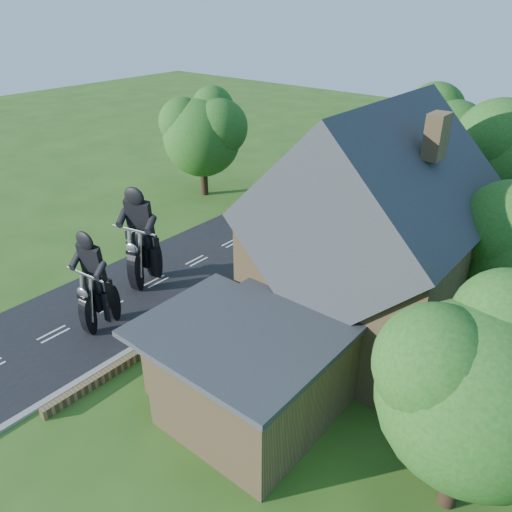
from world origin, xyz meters
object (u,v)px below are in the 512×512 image
Objects in this scene: house at (369,245)px; motorcycle_follow at (146,270)px; annex at (253,372)px; garden_wall at (242,290)px; motorcycle_lead at (101,313)px.

motorcycle_follow is at bearing -162.22° from house.
annex is at bearing 149.03° from motorcycle_follow.
annex reaches higher than motorcycle_follow.
house is at bearing 9.17° from garden_wall.
motorcycle_follow reaches higher than motorcycle_lead.
house is at bearing -147.94° from motorcycle_lead.
garden_wall is 5.18m from motorcycle_follow.
annex is (5.57, -5.80, 1.57)m from garden_wall.
house reaches higher than annex.
annex is at bearing 176.97° from motorcycle_lead.
annex is 10.69m from motorcycle_follow.
motorcycle_lead is 4.05m from motorcycle_follow.
annex is (-0.62, -6.80, -2.58)m from house.
motorcycle_lead is (-3.09, -6.22, 0.53)m from garden_wall.
motorcycle_follow is (-10.72, -3.44, -3.53)m from house.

